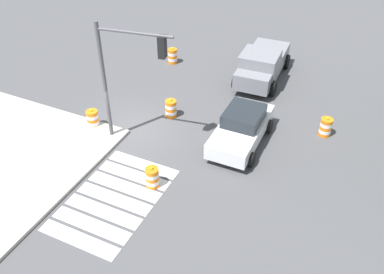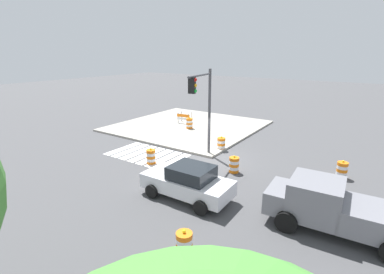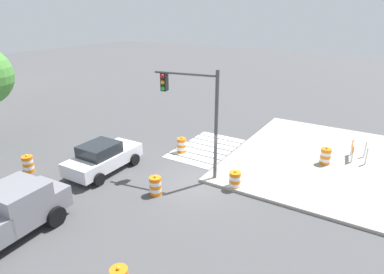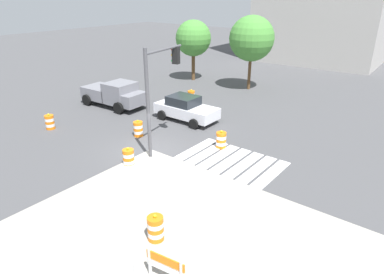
{
  "view_description": "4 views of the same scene",
  "coord_description": "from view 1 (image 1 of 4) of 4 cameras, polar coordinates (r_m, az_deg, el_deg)",
  "views": [
    {
      "loc": [
        13.34,
        9.64,
        11.95
      ],
      "look_at": [
        0.41,
        3.49,
        1.15
      ],
      "focal_mm": 39.44,
      "sensor_mm": 36.0,
      "label": 1
    },
    {
      "loc": [
        -8.51,
        14.89,
        6.6
      ],
      "look_at": [
        0.89,
        0.98,
        1.57
      ],
      "focal_mm": 26.44,
      "sensor_mm": 36.0,
      "label": 2
    },
    {
      "loc": [
        -12.77,
        -7.44,
        8.16
      ],
      "look_at": [
        2.04,
        1.66,
        1.45
      ],
      "focal_mm": 30.73,
      "sensor_mm": 36.0,
      "label": 3
    },
    {
      "loc": [
        12.01,
        -11.68,
        8.02
      ],
      "look_at": [
        2.13,
        0.92,
        1.12
      ],
      "focal_mm": 31.79,
      "sensor_mm": 36.0,
      "label": 4
    }
  ],
  "objects": [
    {
      "name": "traffic_barrel_near_corner",
      "position": [
        26.13,
        -2.65,
        10.89
      ],
      "size": [
        0.56,
        0.56,
        1.02
      ],
      "color": "orange",
      "rests_on": "ground"
    },
    {
      "name": "traffic_barrel_far_curb",
      "position": [
        20.82,
        -13.27,
        2.39
      ],
      "size": [
        0.56,
        0.56,
        1.02
      ],
      "color": "orange",
      "rests_on": "ground"
    },
    {
      "name": "ground_plane",
      "position": [
        20.34,
        -8.41,
        0.58
      ],
      "size": [
        120.0,
        120.0,
        0.0
      ],
      "primitive_type": "plane",
      "color": "#474749"
    },
    {
      "name": "pickup_truck",
      "position": [
        24.25,
        9.39,
        9.59
      ],
      "size": [
        5.25,
        2.56,
        1.92
      ],
      "color": "slate",
      "rests_on": "ground"
    },
    {
      "name": "crosswalk_stripes",
      "position": [
        17.06,
        -10.46,
        -8.18
      ],
      "size": [
        5.1,
        3.2,
        0.02
      ],
      "color": "silver",
      "rests_on": "ground"
    },
    {
      "name": "sports_car",
      "position": [
        19.2,
        6.74,
        1.29
      ],
      "size": [
        4.32,
        2.18,
        1.63
      ],
      "color": "silver",
      "rests_on": "ground"
    },
    {
      "name": "traffic_barrel_crosswalk_end",
      "position": [
        21.05,
        -2.87,
        3.87
      ],
      "size": [
        0.56,
        0.56,
        1.02
      ],
      "color": "orange",
      "rests_on": "ground"
    },
    {
      "name": "traffic_barrel_median_far",
      "position": [
        17.09,
        -5.4,
        -5.46
      ],
      "size": [
        0.56,
        0.56,
        1.02
      ],
      "color": "orange",
      "rests_on": "ground"
    },
    {
      "name": "traffic_barrel_median_near",
      "position": [
        20.69,
        17.61,
        1.29
      ],
      "size": [
        0.56,
        0.56,
        1.02
      ],
      "color": "orange",
      "rests_on": "ground"
    },
    {
      "name": "traffic_light_pole",
      "position": [
        17.75,
        -8.79,
        9.65
      ],
      "size": [
        0.83,
        3.25,
        5.5
      ],
      "color": "#4C4C51",
      "rests_on": "sidewalk_corner"
    }
  ]
}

